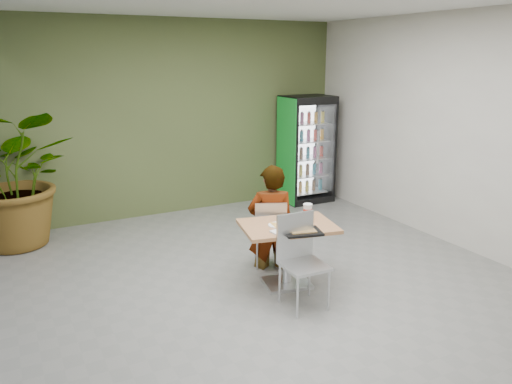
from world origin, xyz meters
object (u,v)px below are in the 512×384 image
soda_cup (308,212)px  cafeteria_tray (302,232)px  chair_near (300,253)px  beverage_fridge (306,149)px  chair_far (270,229)px  dining_table (288,242)px  seated_woman (271,228)px  potted_plant (17,178)px

soda_cup → cafeteria_tray: size_ratio=0.46×
chair_near → beverage_fridge: beverage_fridge is taller
beverage_fridge → chair_near: bearing=-123.3°
chair_far → cafeteria_tray: chair_far is taller
dining_table → seated_woman: bearing=80.1°
seated_woman → dining_table: bearing=103.1°
seated_woman → potted_plant: potted_plant is taller
chair_near → potted_plant: 4.17m
seated_woman → cafeteria_tray: 0.92m
soda_cup → potted_plant: size_ratio=0.10×
chair_near → seated_woman: size_ratio=0.61×
seated_woman → beverage_fridge: bearing=-107.9°
chair_near → soda_cup: chair_near is taller
chair_near → seated_woman: seated_woman is taller
dining_table → seated_woman: (0.10, 0.57, -0.02)m
seated_woman → beverage_fridge: size_ratio=0.85×
seated_woman → cafeteria_tray: (-0.10, -0.88, 0.25)m
dining_table → beverage_fridge: size_ratio=0.61×
chair_far → beverage_fridge: 3.18m
seated_woman → chair_near: bearing=101.2°
chair_far → potted_plant: size_ratio=0.45×
dining_table → chair_far: 0.54m
chair_near → seated_woman: (0.21, 1.00, -0.07)m
dining_table → soda_cup: bearing=10.2°
chair_near → beverage_fridge: (2.23, 3.34, 0.38)m
seated_woman → potted_plant: size_ratio=0.83×
soda_cup → cafeteria_tray: 0.49m
soda_cup → beverage_fridge: size_ratio=0.10×
chair_far → cafeteria_tray: size_ratio=2.18×
seated_woman → soda_cup: size_ratio=8.66×
seated_woman → soda_cup: 0.64m
dining_table → soda_cup: (0.30, 0.05, 0.30)m
beverage_fridge → cafeteria_tray: bearing=-122.9°
chair_far → beverage_fridge: size_ratio=0.46×
dining_table → cafeteria_tray: size_ratio=2.90×
soda_cup → chair_near: bearing=-130.1°
dining_table → chair_far: (0.06, 0.53, -0.02)m
dining_table → soda_cup: 0.43m
chair_far → soda_cup: 0.62m
cafeteria_tray → chair_far: bearing=85.4°
chair_near → seated_woman: bearing=79.7°
dining_table → chair_near: size_ratio=1.18×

